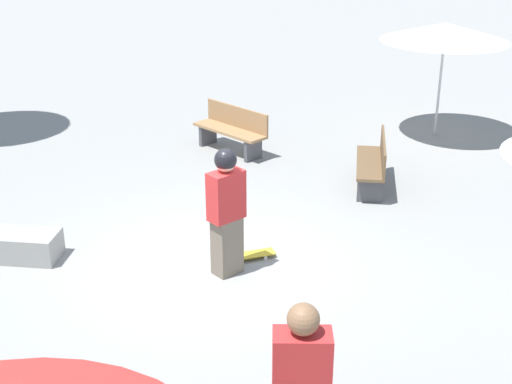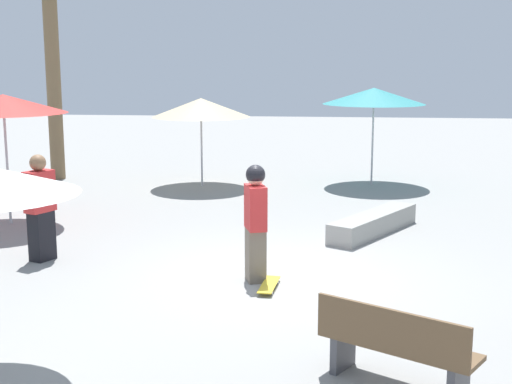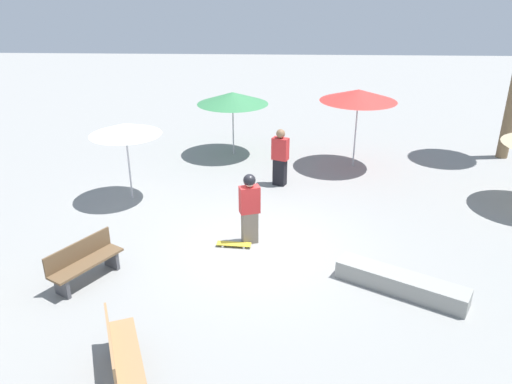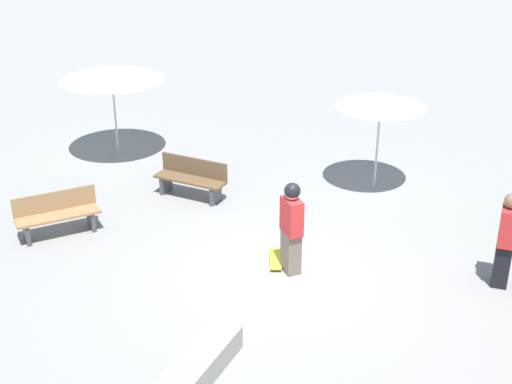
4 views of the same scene
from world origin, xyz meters
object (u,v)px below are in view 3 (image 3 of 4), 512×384
(bench_near, at_px, (121,353))
(shade_umbrella_green, at_px, (233,98))
(bystander_watching, at_px, (280,158))
(shade_umbrella_red, at_px, (359,95))
(skater_main, at_px, (250,206))
(skateboard, at_px, (234,244))
(shade_umbrella_white, at_px, (125,129))
(bench_far, at_px, (85,262))
(concrete_ledge, at_px, (401,283))

(bench_near, bearing_deg, shade_umbrella_green, 153.23)
(bystander_watching, bearing_deg, shade_umbrella_red, 58.52)
(skater_main, bearing_deg, bystander_watching, -119.49)
(bystander_watching, bearing_deg, skateboard, -82.02)
(shade_umbrella_white, xyz_separation_m, bystander_watching, (-4.14, -1.20, -1.17))
(bystander_watching, bearing_deg, bench_near, -83.60)
(shade_umbrella_green, bearing_deg, bystander_watching, 120.66)
(bench_far, distance_m, shade_umbrella_red, 9.63)
(bench_near, distance_m, shade_umbrella_green, 10.72)
(bench_far, relative_size, shade_umbrella_white, 0.73)
(shade_umbrella_red, distance_m, bystander_watching, 3.29)
(shade_umbrella_red, distance_m, shade_umbrella_green, 4.17)
(skater_main, xyz_separation_m, bench_far, (3.28, 1.74, -0.50))
(bench_far, bearing_deg, skater_main, 149.03)
(skateboard, xyz_separation_m, bench_far, (2.92, 1.51, 0.37))
(concrete_ledge, xyz_separation_m, shade_umbrella_green, (4.00, -8.11, 1.79))
(bench_far, relative_size, shade_umbrella_red, 0.63)
(concrete_ledge, xyz_separation_m, shade_umbrella_red, (-0.03, -7.06, 2.16))
(skater_main, distance_m, shade_umbrella_red, 6.23)
(bench_near, relative_size, shade_umbrella_white, 0.75)
(shade_umbrella_red, bearing_deg, shade_umbrella_green, -14.63)
(bench_near, height_order, shade_umbrella_white, shade_umbrella_white)
(shade_umbrella_green, bearing_deg, bench_far, 73.39)
(bench_near, relative_size, bench_far, 1.03)
(skateboard, bearing_deg, bench_near, 75.75)
(skater_main, height_order, shade_umbrella_green, shade_umbrella_green)
(shade_umbrella_white, bearing_deg, bystander_watching, -163.80)
(skater_main, height_order, shade_umbrella_red, shade_umbrella_red)
(shade_umbrella_green, bearing_deg, bench_near, 85.31)
(shade_umbrella_white, bearing_deg, skateboard, 140.26)
(bench_far, relative_size, bystander_watching, 0.93)
(skater_main, height_order, concrete_ledge, skater_main)
(bench_near, xyz_separation_m, bench_far, (1.51, -2.59, 0.00))
(shade_umbrella_red, bearing_deg, skateboard, 57.28)
(skateboard, bearing_deg, shade_umbrella_red, -118.04)
(skateboard, xyz_separation_m, concrete_ledge, (-3.46, 1.64, 0.13))
(shade_umbrella_green, height_order, bystander_watching, shade_umbrella_green)
(skater_main, distance_m, skateboard, 0.96)
(bench_far, bearing_deg, concrete_ledge, 119.95)
(shade_umbrella_white, height_order, bystander_watching, shade_umbrella_white)
(skater_main, height_order, skateboard, skater_main)
(concrete_ledge, relative_size, shade_umbrella_green, 1.04)
(concrete_ledge, height_order, shade_umbrella_red, shade_umbrella_red)
(skateboard, bearing_deg, skater_main, -143.08)
(concrete_ledge, bearing_deg, shade_umbrella_red, -90.21)
(bench_far, distance_m, shade_umbrella_green, 8.47)
(skater_main, relative_size, concrete_ledge, 0.68)
(concrete_ledge, bearing_deg, bench_far, -1.14)
(skater_main, distance_m, bench_far, 3.74)
(skateboard, distance_m, shade_umbrella_red, 6.84)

